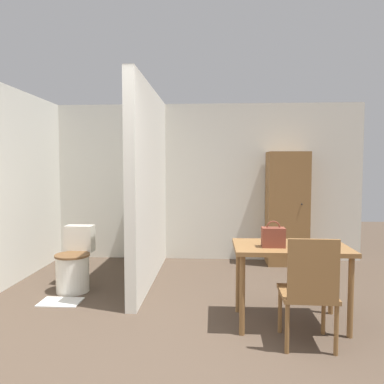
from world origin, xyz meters
name	(u,v)px	position (x,y,z in m)	size (l,w,h in m)	color
wall_back	(192,182)	(0.00, 3.67, 1.25)	(5.37, 0.12, 2.50)	silver
partition_wall	(149,186)	(-0.49, 2.44, 1.25)	(0.12, 2.34, 2.50)	silver
dining_table	(290,255)	(1.07, 1.12, 0.66)	(1.06, 0.66, 0.76)	brown
wooden_chair	(309,289)	(1.13, 0.65, 0.50)	(0.45, 0.45, 0.93)	brown
toilet	(74,265)	(-1.34, 1.97, 0.31)	(0.41, 0.56, 0.76)	silver
handbag	(273,237)	(0.89, 1.04, 0.85)	(0.21, 0.12, 0.24)	brown
wooden_cabinet	(287,208)	(1.47, 3.37, 0.86)	(0.61, 0.47, 1.72)	brown
bath_mat	(60,302)	(-1.34, 1.54, 0.01)	(0.44, 0.30, 0.01)	silver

